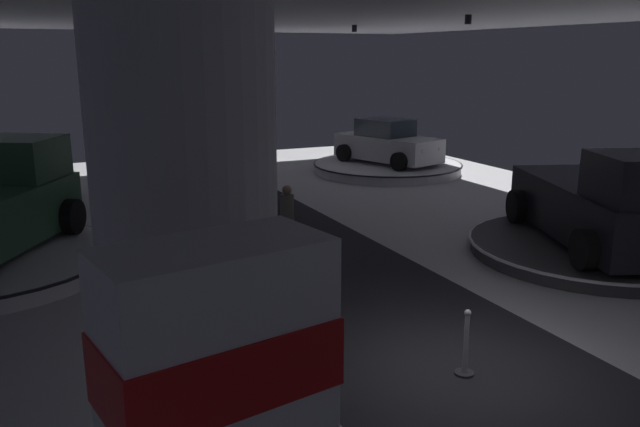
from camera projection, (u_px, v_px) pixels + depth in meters
name	position (u px, v px, depth m)	size (l,w,h in m)	color
ground	(458.00, 372.00, 9.38)	(24.00, 44.00, 0.06)	#B2B2B7
column_left	(189.00, 264.00, 5.55)	(1.55, 1.55, 5.50)	silver
display_platform_mid_right	(594.00, 248.00, 14.74)	(5.68, 5.68, 0.31)	#333338
pickup_truck_mid_right	(606.00, 206.00, 14.17)	(4.08, 5.70, 2.30)	black
display_platform_deep_right	(387.00, 167.00, 25.11)	(5.82, 5.82, 0.37)	silver
display_car_deep_right	(387.00, 143.00, 24.91)	(3.20, 4.55, 1.71)	silver
visitor_walking_near	(208.00, 208.00, 15.44)	(0.32, 0.32, 1.59)	black
visitor_walking_far	(287.00, 214.00, 14.85)	(0.32, 0.32, 1.59)	black
stanchion_a	(466.00, 351.00, 9.18)	(0.28, 0.28, 1.01)	#333338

